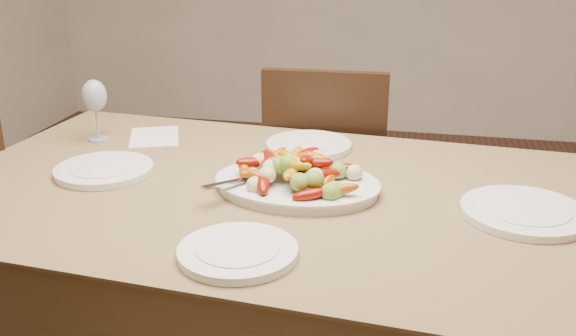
% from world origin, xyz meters
% --- Properties ---
extents(dining_table, '(1.92, 1.18, 0.76)m').
position_xyz_m(dining_table, '(-0.12, -0.04, 0.38)').
color(dining_table, brown).
rests_on(dining_table, ground).
extents(chair_far, '(0.43, 0.43, 0.95)m').
position_xyz_m(chair_far, '(-0.12, 0.71, 0.47)').
color(chair_far, black).
rests_on(chair_far, ground).
extents(serving_platter, '(0.44, 0.34, 0.02)m').
position_xyz_m(serving_platter, '(-0.09, -0.04, 0.77)').
color(serving_platter, white).
rests_on(serving_platter, dining_table).
extents(roasted_vegetables, '(0.36, 0.26, 0.09)m').
position_xyz_m(roasted_vegetables, '(-0.09, -0.04, 0.83)').
color(roasted_vegetables, '#760E02').
rests_on(roasted_vegetables, serving_platter).
extents(serving_spoon, '(0.27, 0.20, 0.03)m').
position_xyz_m(serving_spoon, '(-0.16, -0.07, 0.81)').
color(serving_spoon, '#9EA0A8').
rests_on(serving_spoon, serving_platter).
extents(plate_left, '(0.27, 0.27, 0.02)m').
position_xyz_m(plate_left, '(-0.63, -0.03, 0.77)').
color(plate_left, white).
rests_on(plate_left, dining_table).
extents(plate_right, '(0.29, 0.29, 0.02)m').
position_xyz_m(plate_right, '(0.45, -0.08, 0.77)').
color(plate_right, white).
rests_on(plate_right, dining_table).
extents(plate_far, '(0.26, 0.26, 0.02)m').
position_xyz_m(plate_far, '(-0.13, 0.30, 0.77)').
color(plate_far, white).
rests_on(plate_far, dining_table).
extents(plate_near, '(0.25, 0.25, 0.02)m').
position_xyz_m(plate_near, '(-0.14, -0.40, 0.77)').
color(plate_near, white).
rests_on(plate_near, dining_table).
extents(wine_glass, '(0.08, 0.08, 0.20)m').
position_xyz_m(wine_glass, '(-0.79, 0.24, 0.86)').
color(wine_glass, '#8C99A5').
rests_on(wine_glass, dining_table).
extents(menu_card, '(0.22, 0.25, 0.00)m').
position_xyz_m(menu_card, '(-0.63, 0.30, 0.76)').
color(menu_card, silver).
rests_on(menu_card, dining_table).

